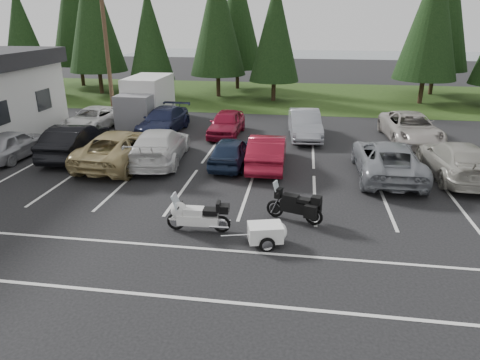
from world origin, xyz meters
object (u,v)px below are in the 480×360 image
utility_pole (107,50)px  car_near_2 (122,147)px  touring_motorcycle (198,213)px  adventure_motorcycle (294,203)px  box_truck (144,100)px  car_near_6 (387,159)px  car_near_4 (231,151)px  car_near_7 (456,160)px  car_near_0 (13,144)px  car_far_0 (93,119)px  car_far_4 (411,128)px  car_far_3 (305,124)px  car_far_2 (226,123)px  car_near_3 (160,145)px  car_near_5 (267,151)px  car_far_1 (164,121)px  cargo_trailer (265,234)px  car_near_1 (75,141)px

utility_pole → car_near_2: bearing=-63.5°
touring_motorcycle → adventure_motorcycle: adventure_motorcycle is taller
box_truck → car_near_6: 16.71m
car_near_4 → car_near_7: size_ratio=0.74×
car_near_4 → car_near_6: (7.12, -0.44, 0.11)m
car_near_6 → adventure_motorcycle: (-3.94, -5.13, -0.11)m
car_near_0 → car_near_7: bearing=-175.5°
utility_pole → car_far_0: (-0.54, -1.89, -4.02)m
touring_motorcycle → car_far_4: bearing=51.8°
box_truck → car_far_3: size_ratio=1.16×
adventure_motorcycle → car_far_2: bearing=129.9°
car_near_2 → car_far_4: (14.64, 6.16, -0.03)m
car_near_7 → car_near_3: bearing=-2.4°
adventure_motorcycle → box_truck: bearing=145.7°
car_near_5 → car_far_2: car_near_5 is taller
car_far_1 → car_far_2: car_far_1 is taller
car_near_7 → touring_motorcycle: car_near_7 is taller
car_near_2 → car_far_2: 7.18m
touring_motorcycle → cargo_trailer: bearing=-15.7°
utility_pole → car_far_0: bearing=-106.0°
car_near_4 → car_far_3: bearing=-120.3°
car_far_2 → car_near_3: bearing=-111.7°
utility_pole → car_far_3: 13.44m
car_near_4 → car_far_1: (-5.09, 5.45, 0.05)m
car_far_0 → adventure_motorcycle: 17.17m
car_near_7 → adventure_motorcycle: 8.80m
car_far_2 → cargo_trailer: bearing=-72.7°
car_near_3 → car_far_2: bearing=-119.5°
car_near_2 → car_far_3: (8.68, 6.10, -0.02)m
car_far_4 → adventure_motorcycle: bearing=-122.5°
car_far_2 → cargo_trailer: car_far_2 is taller
car_near_0 → car_near_2: (5.77, 0.02, 0.09)m
utility_pole → car_near_6: size_ratio=1.56×
car_near_1 → cargo_trailer: size_ratio=3.31×
car_near_4 → car_far_1: bearing=-45.6°
car_near_2 → car_far_4: bearing=-153.6°
car_far_3 → cargo_trailer: size_ratio=3.16×
car_near_2 → utility_pole: bearing=-59.9°
cargo_trailer → car_near_2: bearing=123.0°
car_near_1 → touring_motorcycle: size_ratio=2.13×
box_truck → adventure_motorcycle: bearing=-52.6°
car_near_3 → car_near_6: (10.65, -0.50, -0.02)m
car_near_0 → car_near_3: (7.47, 0.58, 0.09)m
car_far_3 → car_near_5: bearing=-112.7°
box_truck → car_far_4: size_ratio=0.98×
car_near_4 → touring_motorcycle: size_ratio=1.72×
touring_motorcycle → car_near_4: bearing=89.2°
touring_motorcycle → cargo_trailer: 2.37m
car_near_6 → car_near_0: bearing=0.2°
box_truck → adventure_motorcycle: (10.44, -13.63, -0.76)m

